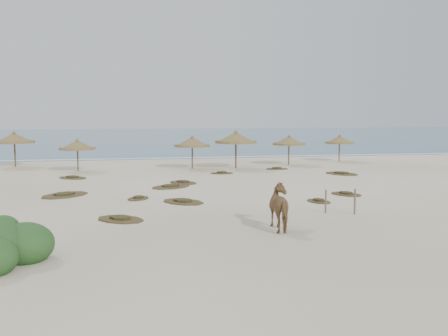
{
  "coord_description": "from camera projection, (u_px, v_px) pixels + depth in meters",
  "views": [
    {
      "loc": [
        -3.61,
        -23.48,
        4.39
      ],
      "look_at": [
        2.03,
        5.0,
        1.23
      ],
      "focal_mm": 40.0,
      "sensor_mm": 36.0,
      "label": 1
    }
  ],
  "objects": [
    {
      "name": "scrub_6",
      "position": [
        73.0,
        178.0,
        34.09
      ],
      "size": [
        2.59,
        2.59,
        0.16
      ],
      "rotation": [
        0.0,
        0.0,
        2.36
      ],
      "color": "#4F4223",
      "rests_on": "ground"
    },
    {
      "name": "scrub_12",
      "position": [
        319.0,
        201.0,
        24.92
      ],
      "size": [
        1.3,
        1.67,
        0.16
      ],
      "rotation": [
        0.0,
        0.0,
        1.83
      ],
      "color": "#4F4223",
      "rests_on": "ground"
    },
    {
      "name": "scrub_9",
      "position": [
        183.0,
        201.0,
        24.79
      ],
      "size": [
        2.69,
        2.78,
        0.16
      ],
      "rotation": [
        0.0,
        0.0,
        2.28
      ],
      "color": "#4F4223",
      "rests_on": "ground"
    },
    {
      "name": "foam_line",
      "position": [
        163.0,
        158.0,
        49.42
      ],
      "size": [
        70.0,
        0.6,
        0.01
      ],
      "primitive_type": "cube",
      "color": "white",
      "rests_on": "ground"
    },
    {
      "name": "scrub_13",
      "position": [
        183.0,
        182.0,
        31.7
      ],
      "size": [
        2.29,
        2.51,
        0.16
      ],
      "rotation": [
        0.0,
        0.0,
        2.15
      ],
      "color": "#4F4223",
      "rests_on": "ground"
    },
    {
      "name": "palapa_5",
      "position": [
        289.0,
        141.0,
        42.84
      ],
      "size": [
        3.35,
        3.35,
        2.65
      ],
      "rotation": [
        0.0,
        0.0,
        -0.21
      ],
      "color": "brown",
      "rests_on": "ground"
    },
    {
      "name": "scrub_2",
      "position": [
        138.0,
        198.0,
        25.76
      ],
      "size": [
        1.55,
        1.75,
        0.16
      ],
      "rotation": [
        0.0,
        0.0,
        1.07
      ],
      "color": "#4F4223",
      "rests_on": "ground"
    },
    {
      "name": "scrub_7",
      "position": [
        222.0,
        173.0,
        36.76
      ],
      "size": [
        1.76,
        1.22,
        0.16
      ],
      "rotation": [
        0.0,
        0.0,
        3.06
      ],
      "color": "#4F4223",
      "rests_on": "ground"
    },
    {
      "name": "palapa_1",
      "position": [
        14.0,
        139.0,
        41.22
      ],
      "size": [
        3.37,
        3.37,
        3.02
      ],
      "rotation": [
        0.0,
        0.0,
        -0.04
      ],
      "color": "brown",
      "rests_on": "ground"
    },
    {
      "name": "ocean",
      "position": [
        144.0,
        136.0,
        97.2
      ],
      "size": [
        200.0,
        100.0,
        0.01
      ],
      "primitive_type": "cube",
      "color": "#285C79",
      "rests_on": "ground"
    },
    {
      "name": "palapa_4",
      "position": [
        236.0,
        138.0,
        40.03
      ],
      "size": [
        3.55,
        3.55,
        3.14
      ],
      "rotation": [
        0.0,
        0.0,
        -0.06
      ],
      "color": "brown",
      "rests_on": "ground"
    },
    {
      "name": "ground",
      "position": [
        203.0,
        205.0,
        24.07
      ],
      "size": [
        160.0,
        160.0,
        0.0
      ],
      "primitive_type": "plane",
      "color": "beige",
      "rests_on": "ground"
    },
    {
      "name": "fence_post_near",
      "position": [
        326.0,
        201.0,
        22.09
      ],
      "size": [
        0.1,
        0.1,
        1.05
      ],
      "primitive_type": "cylinder",
      "rotation": [
        0.0,
        0.0,
        0.41
      ],
      "color": "brown",
      "rests_on": "ground"
    },
    {
      "name": "palapa_2",
      "position": [
        77.0,
        145.0,
        38.0
      ],
      "size": [
        2.89,
        2.89,
        2.56
      ],
      "rotation": [
        0.0,
        0.0,
        -0.06
      ],
      "color": "brown",
      "rests_on": "ground"
    },
    {
      "name": "scrub_4",
      "position": [
        346.0,
        194.0,
        27.14
      ],
      "size": [
        1.93,
        2.18,
        0.16
      ],
      "rotation": [
        0.0,
        0.0,
        2.08
      ],
      "color": "#4F4223",
      "rests_on": "ground"
    },
    {
      "name": "scrub_3",
      "position": [
        171.0,
        186.0,
        29.9
      ],
      "size": [
        3.07,
        2.81,
        0.16
      ],
      "rotation": [
        0.0,
        0.0,
        0.58
      ],
      "color": "#4F4223",
      "rests_on": "ground"
    },
    {
      "name": "scrub_11",
      "position": [
        120.0,
        219.0,
        20.67
      ],
      "size": [
        2.58,
        2.51,
        0.16
      ],
      "rotation": [
        0.0,
        0.0,
        2.42
      ],
      "color": "#4F4223",
      "rests_on": "ground"
    },
    {
      "name": "palapa_3",
      "position": [
        192.0,
        142.0,
        39.96
      ],
      "size": [
        3.56,
        3.56,
        2.71
      ],
      "rotation": [
        0.0,
        0.0,
        -0.27
      ],
      "color": "brown",
      "rests_on": "ground"
    },
    {
      "name": "scrub_10",
      "position": [
        277.0,
        169.0,
        39.66
      ],
      "size": [
        1.9,
        1.36,
        0.16
      ],
      "rotation": [
        0.0,
        0.0,
        3.03
      ],
      "color": "#4F4223",
      "rests_on": "ground"
    },
    {
      "name": "palapa_6",
      "position": [
        339.0,
        140.0,
        46.11
      ],
      "size": [
        3.32,
        3.32,
        2.53
      ],
      "rotation": [
        0.0,
        0.0,
        -0.27
      ],
      "color": "brown",
      "rests_on": "ground"
    },
    {
      "name": "scrub_5",
      "position": [
        341.0,
        173.0,
        36.44
      ],
      "size": [
        2.76,
        3.17,
        0.16
      ],
      "rotation": [
        0.0,
        0.0,
        2.04
      ],
      "color": "#4F4223",
      "rests_on": "ground"
    },
    {
      "name": "fence_post_far",
      "position": [
        355.0,
        202.0,
        21.78
      ],
      "size": [
        0.1,
        0.1,
        1.14
      ],
      "primitive_type": "cylinder",
      "rotation": [
        0.0,
        0.0,
        0.22
      ],
      "color": "brown",
      "rests_on": "ground"
    },
    {
      "name": "scrub_1",
      "position": [
        65.0,
        195.0,
        26.83
      ],
      "size": [
        3.25,
        3.27,
        0.16
      ],
      "rotation": [
        0.0,
        0.0,
        0.8
      ],
      "color": "#4F4223",
      "rests_on": "ground"
    },
    {
      "name": "horse",
      "position": [
        283.0,
        207.0,
        18.87
      ],
      "size": [
        0.94,
        2.06,
        1.73
      ],
      "primitive_type": "imported",
      "rotation": [
        0.0,
        0.0,
        3.15
      ],
      "color": "brown",
      "rests_on": "ground"
    }
  ]
}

